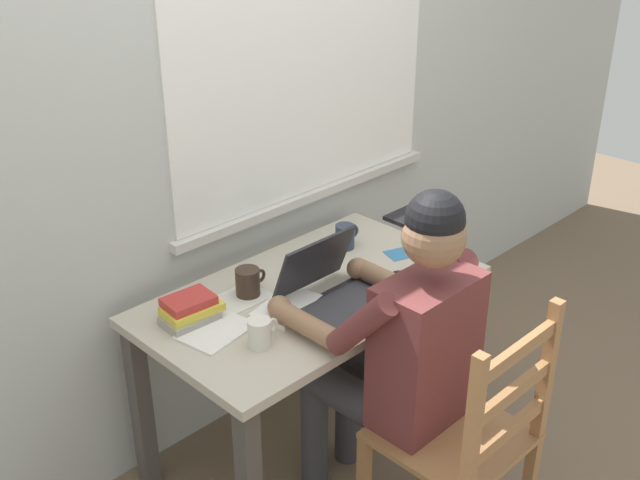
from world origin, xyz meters
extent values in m
plane|color=brown|center=(0.00, 0.00, 0.00)|extent=(8.00, 8.00, 0.00)
cube|color=beige|center=(0.00, 0.43, 1.30)|extent=(6.00, 0.04, 2.60)
cube|color=white|center=(0.38, 0.40, 1.35)|extent=(1.32, 0.01, 0.95)
cube|color=beige|center=(0.38, 0.40, 0.85)|extent=(1.38, 0.06, 0.04)
cube|color=#BCB29E|center=(0.00, 0.00, 0.70)|extent=(1.21, 0.69, 0.03)
cube|color=#4C4742|center=(0.56, -0.30, 0.34)|extent=(0.06, 0.06, 0.68)
cube|color=#4C4742|center=(-0.56, 0.30, 0.34)|extent=(0.06, 0.06, 0.68)
cube|color=#4C4742|center=(0.56, 0.30, 0.34)|extent=(0.06, 0.06, 0.68)
cube|color=brown|center=(-0.02, -0.53, 0.73)|extent=(0.34, 0.20, 0.50)
sphere|color=#936B4C|center=(-0.02, -0.53, 1.12)|extent=(0.19, 0.19, 0.19)
sphere|color=black|center=(-0.02, -0.53, 1.18)|extent=(0.17, 0.17, 0.17)
cube|color=black|center=(-0.02, -0.44, 1.16)|extent=(0.13, 0.10, 0.01)
cylinder|color=#38383D|center=(-0.11, -0.33, 0.48)|extent=(0.13, 0.40, 0.13)
cylinder|color=#38383D|center=(0.07, -0.33, 0.48)|extent=(0.13, 0.40, 0.13)
cylinder|color=#38383D|center=(-0.11, -0.13, 0.24)|extent=(0.10, 0.10, 0.48)
cylinder|color=#38383D|center=(0.07, -0.13, 0.24)|extent=(0.10, 0.10, 0.48)
cylinder|color=brown|center=(-0.22, -0.44, 0.87)|extent=(0.10, 0.25, 0.26)
cylinder|color=#936B4C|center=(-0.22, -0.21, 0.77)|extent=(0.07, 0.28, 0.07)
sphere|color=#936B4C|center=(-0.21, -0.07, 0.77)|extent=(0.08, 0.08, 0.08)
cylinder|color=brown|center=(0.18, -0.44, 0.87)|extent=(0.10, 0.25, 0.26)
cylinder|color=#936B4C|center=(0.18, -0.21, 0.77)|extent=(0.07, 0.28, 0.07)
sphere|color=#936B4C|center=(0.17, -0.07, 0.77)|extent=(0.08, 0.08, 0.08)
cube|color=olive|center=(-0.02, -0.65, 0.47)|extent=(0.42, 0.42, 0.02)
cube|color=olive|center=(0.17, -0.46, 0.23)|extent=(0.04, 0.04, 0.46)
cube|color=olive|center=(0.17, -0.84, 0.72)|extent=(0.04, 0.04, 0.48)
cube|color=olive|center=(-0.21, -0.84, 0.72)|extent=(0.04, 0.04, 0.48)
cube|color=olive|center=(-0.02, -0.84, 0.60)|extent=(0.36, 0.02, 0.04)
cube|color=olive|center=(-0.02, -0.84, 0.74)|extent=(0.36, 0.02, 0.04)
cube|color=olive|center=(-0.02, -0.84, 0.88)|extent=(0.36, 0.02, 0.04)
cube|color=#232328|center=(0.00, -0.17, 0.73)|extent=(0.33, 0.23, 0.02)
cube|color=#38383D|center=(0.00, -0.17, 0.74)|extent=(0.29, 0.17, 0.00)
cube|color=#232328|center=(0.00, -0.02, 0.84)|extent=(0.33, 0.09, 0.21)
cube|color=silver|center=(0.00, -0.02, 0.84)|extent=(0.29, 0.07, 0.18)
ellipsoid|color=black|center=(0.28, -0.19, 0.74)|extent=(0.06, 0.10, 0.03)
cylinder|color=silver|center=(-0.35, -0.13, 0.77)|extent=(0.08, 0.08, 0.09)
torus|color=silver|center=(-0.30, -0.13, 0.77)|extent=(0.05, 0.01, 0.05)
cylinder|color=#2D384C|center=(0.33, 0.15, 0.77)|extent=(0.08, 0.08, 0.10)
torus|color=#2D384C|center=(0.38, 0.15, 0.77)|extent=(0.05, 0.01, 0.05)
cylinder|color=#38281E|center=(-0.18, 0.13, 0.77)|extent=(0.09, 0.09, 0.10)
torus|color=#38281E|center=(-0.12, 0.13, 0.78)|extent=(0.05, 0.01, 0.05)
cube|color=gray|center=(-0.43, 0.13, 0.74)|extent=(0.18, 0.13, 0.03)
cube|color=gold|center=(-0.41, 0.14, 0.76)|extent=(0.20, 0.13, 0.03)
cube|color=#BC332D|center=(-0.42, 0.15, 0.79)|extent=(0.17, 0.13, 0.03)
cube|color=white|center=(-0.14, -0.03, 0.73)|extent=(0.27, 0.20, 0.02)
cube|color=silver|center=(-0.24, 0.13, 0.72)|extent=(0.25, 0.14, 0.00)
cube|color=white|center=(-0.40, 0.03, 0.72)|extent=(0.25, 0.21, 0.01)
cube|color=teal|center=(0.45, -0.04, 0.72)|extent=(0.15, 0.13, 0.00)
camera|label=1|loc=(-1.65, -1.70, 2.09)|focal=43.33mm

